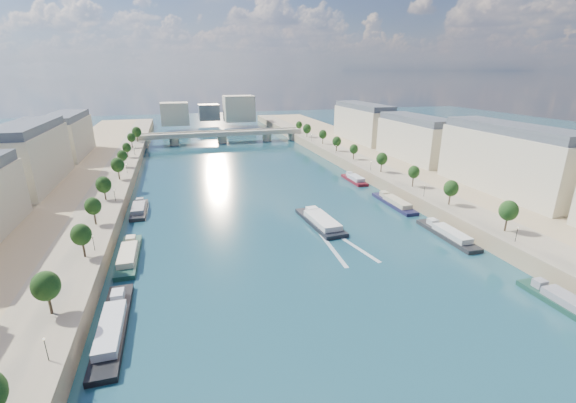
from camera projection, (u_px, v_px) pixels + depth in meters
ground at (271, 210)px, 138.64m from camera, size 700.00×700.00×0.00m
quay_left at (45, 225)px, 118.82m from camera, size 44.00×520.00×5.00m
quay_right at (442, 187)px, 156.83m from camera, size 44.00×520.00×5.00m
pave_left at (96, 212)px, 121.96m from camera, size 14.00×520.00×0.10m
pave_right at (411, 184)px, 152.05m from camera, size 14.00×520.00×0.10m
trees_left at (102, 194)px, 122.56m from camera, size 4.80×268.80×8.26m
trees_right at (394, 166)px, 158.87m from camera, size 4.80×268.80×8.26m
lamps_left at (106, 213)px, 113.18m from camera, size 0.36×200.36×4.28m
lamps_right at (395, 175)px, 154.53m from camera, size 0.36×200.36×4.28m
buildings_left at (1, 175)px, 121.81m from camera, size 16.00×226.00×23.20m
buildings_right at (454, 147)px, 166.68m from camera, size 16.00×226.00×23.20m
skyline at (214, 111)px, 334.32m from camera, size 79.00×42.00×22.00m
bridge at (222, 136)px, 266.42m from camera, size 112.00×12.00×8.15m
tour_barge at (320, 221)px, 125.58m from camera, size 9.08×26.40×3.66m
wake at (341, 245)px, 110.74m from camera, size 10.75×26.03×0.04m
moored_barges_left at (112, 330)px, 73.07m from camera, size 5.00×157.73×3.60m
moored_barges_right at (462, 243)px, 110.02m from camera, size 5.00×163.91×3.60m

